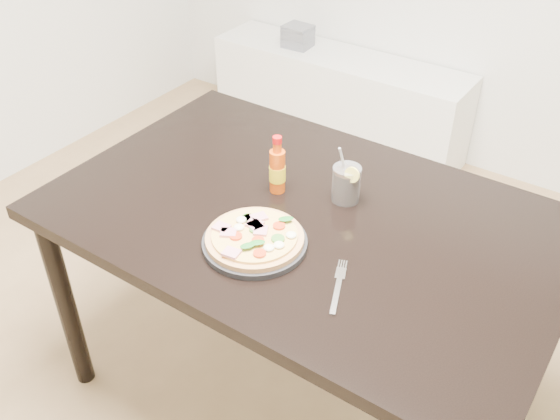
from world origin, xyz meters
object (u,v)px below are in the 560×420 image
Objects in this scene: plate at (255,243)px; cola_cup at (346,184)px; hot_sauce_bottle at (277,170)px; fork at (338,285)px; dining_table at (304,236)px; pizza at (255,237)px; media_console at (338,100)px.

cola_cup is at bearing 73.89° from plate.
hot_sauce_bottle is 0.98× the size of fork.
fork is (0.25, -0.01, -0.01)m from plate.
dining_table is 0.21m from plate.
pizza is at bearing -106.13° from cola_cup.
cola_cup is (0.09, 0.31, 0.02)m from pizza.
fork is at bearing -35.39° from hot_sauce_bottle.
fork is (0.22, -0.20, 0.09)m from dining_table.
plate reaches higher than media_console.
plate is at bearing -68.49° from hot_sauce_bottle.
pizza is at bearing 98.33° from plate.
hot_sauce_bottle reaches higher than cola_cup.
hot_sauce_bottle reaches higher than fork.
dining_table is at bearing -63.72° from media_console.
hot_sauce_bottle is 1.72m from media_console.
plate reaches higher than dining_table.
fork is at bearing -60.53° from media_console.
cola_cup is at bearing 21.78° from hot_sauce_bottle.
media_console is at bearing 112.89° from pizza.
media_console is at bearing 116.28° from dining_table.
plate is 0.02m from pizza.
plate is at bearing -106.11° from cola_cup.
plate is at bearing -81.67° from pizza.
pizza is 0.32m from cola_cup.
hot_sauce_bottle reaches higher than media_console.
fork is (0.34, -0.24, -0.07)m from hot_sauce_bottle.
dining_table is 7.94× the size of hot_sauce_bottle.
cola_cup is (0.09, 0.31, 0.04)m from plate.
dining_table is 0.22m from pizza.
dining_table is at bearing -117.46° from cola_cup.
fork is at bearing -42.01° from dining_table.
hot_sauce_bottle is (-0.09, 0.24, 0.04)m from pizza.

